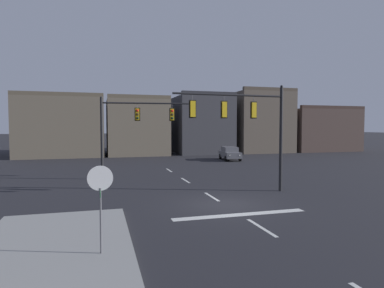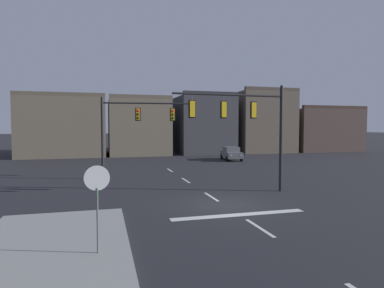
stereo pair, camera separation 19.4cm
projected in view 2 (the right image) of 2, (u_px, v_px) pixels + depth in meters
The scene contains 9 objects.
ground_plane at pixel (224, 205), 16.82m from camera, with size 400.00×400.00×0.00m, color #232328.
sidewalk_near_corner at pixel (52, 244), 10.96m from camera, with size 5.00×8.00×0.15m, color gray.
stop_bar_paint at pixel (239, 215), 14.90m from camera, with size 6.40×0.50×0.01m, color silver.
lane_centreline at pixel (211, 197), 18.75m from camera, with size 0.16×26.40×0.01m.
signal_mast_near_side at pixel (248, 119), 19.56m from camera, with size 7.02×0.48×6.57m.
signal_mast_far_side at pixel (130, 123), 25.27m from camera, with size 7.06×0.90×6.31m.
stop_sign at pixel (97, 188), 9.90m from camera, with size 0.76×0.64×2.83m.
car_lot_nearside at pixel (231, 153), 39.60m from camera, with size 2.39×4.62×1.61m.
building_row at pixel (192, 126), 51.60m from camera, with size 52.16×13.75×9.91m.
Camera 2 is at (-5.94, -15.63, 3.98)m, focal length 30.67 mm.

